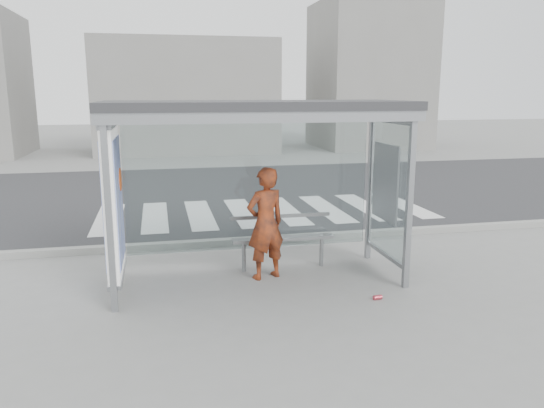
% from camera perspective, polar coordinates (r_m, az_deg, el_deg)
% --- Properties ---
extents(ground, '(80.00, 80.00, 0.00)m').
position_cam_1_polar(ground, '(7.93, -1.45, -8.26)').
color(ground, gray).
rests_on(ground, ground).
extents(road, '(30.00, 10.00, 0.01)m').
position_cam_1_polar(road, '(14.63, -6.61, 1.15)').
color(road, '#2A2A2D').
rests_on(road, ground).
extents(curb, '(30.00, 0.18, 0.12)m').
position_cam_1_polar(curb, '(9.74, -3.61, -4.02)').
color(curb, gray).
rests_on(curb, ground).
extents(crosswalk, '(7.55, 3.00, 0.00)m').
position_cam_1_polar(crosswalk, '(12.36, -0.81, -0.81)').
color(crosswalk, silver).
rests_on(crosswalk, ground).
extents(bus_shelter, '(4.25, 1.65, 2.62)m').
position_cam_1_polar(bus_shelter, '(7.48, -4.43, 6.11)').
color(bus_shelter, gray).
rests_on(bus_shelter, ground).
extents(building_center, '(8.00, 5.00, 5.00)m').
position_cam_1_polar(building_center, '(25.35, -9.30, 11.33)').
color(building_center, slate).
rests_on(building_center, ground).
extents(building_right, '(5.00, 5.00, 7.00)m').
position_cam_1_polar(building_right, '(27.36, 10.34, 13.43)').
color(building_right, slate).
rests_on(building_right, ground).
extents(person, '(0.71, 0.58, 1.68)m').
position_cam_1_polar(person, '(7.82, -0.71, -2.11)').
color(person, '#C44312').
rests_on(person, ground).
extents(bench, '(1.62, 0.31, 0.83)m').
position_cam_1_polar(bench, '(8.34, 1.18, -3.63)').
color(bench, slate).
rests_on(bench, ground).
extents(soda_can, '(0.12, 0.08, 0.06)m').
position_cam_1_polar(soda_can, '(7.38, 11.28, -9.82)').
color(soda_can, '#D03D4D').
rests_on(soda_can, ground).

